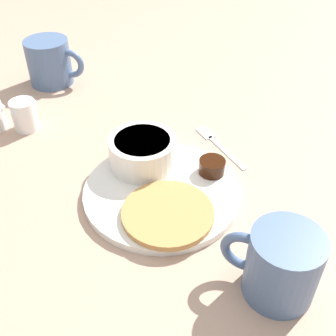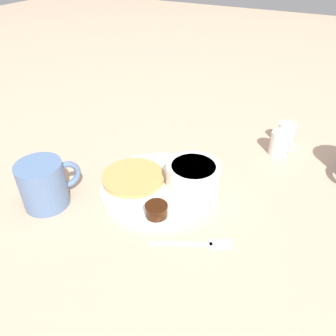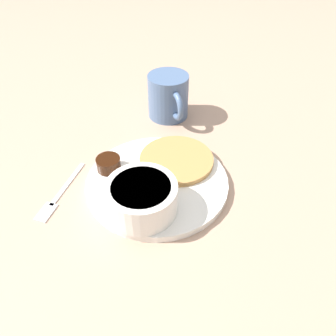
{
  "view_description": "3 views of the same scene",
  "coord_description": "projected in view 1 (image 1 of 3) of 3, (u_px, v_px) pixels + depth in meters",
  "views": [
    {
      "loc": [
        0.46,
        0.0,
        0.43
      ],
      "look_at": [
        -0.01,
        0.01,
        0.04
      ],
      "focal_mm": 45.0,
      "sensor_mm": 36.0,
      "label": 1
    },
    {
      "loc": [
        -0.25,
        0.44,
        0.42
      ],
      "look_at": [
        -0.01,
        -0.02,
        0.04
      ],
      "focal_mm": 35.0,
      "sensor_mm": 36.0,
      "label": 2
    },
    {
      "loc": [
        -0.27,
        -0.28,
        0.38
      ],
      "look_at": [
        0.01,
        -0.02,
        0.04
      ],
      "focal_mm": 35.0,
      "sensor_mm": 36.0,
      "label": 3
    }
  ],
  "objects": [
    {
      "name": "ground_plane",
      "position": [
        159.0,
        195.0,
        0.63
      ],
      "size": [
        4.0,
        4.0,
        0.0
      ],
      "primitive_type": "plane",
      "color": "tan"
    },
    {
      "name": "plate",
      "position": [
        159.0,
        192.0,
        0.63
      ],
      "size": [
        0.23,
        0.23,
        0.01
      ],
      "color": "white",
      "rests_on": "ground_plane"
    },
    {
      "name": "pancake_stack",
      "position": [
        165.0,
        213.0,
        0.58
      ],
      "size": [
        0.13,
        0.13,
        0.01
      ],
      "color": "#B78447",
      "rests_on": "plate"
    },
    {
      "name": "bowl",
      "position": [
        140.0,
        151.0,
        0.65
      ],
      "size": [
        0.1,
        0.1,
        0.05
      ],
      "color": "white",
      "rests_on": "plate"
    },
    {
      "name": "syrup_cup",
      "position": [
        209.0,
        166.0,
        0.64
      ],
      "size": [
        0.04,
        0.04,
        0.02
      ],
      "color": "black",
      "rests_on": "plate"
    },
    {
      "name": "butter_ramekin",
      "position": [
        143.0,
        148.0,
        0.67
      ],
      "size": [
        0.04,
        0.04,
        0.04
      ],
      "color": "white",
      "rests_on": "plate"
    },
    {
      "name": "coffee_mug",
      "position": [
        276.0,
        265.0,
        0.47
      ],
      "size": [
        0.08,
        0.11,
        0.09
      ],
      "color": "slate",
      "rests_on": "ground_plane"
    },
    {
      "name": "creamer_pitcher_near",
      "position": [
        22.0,
        115.0,
        0.75
      ],
      "size": [
        0.06,
        0.04,
        0.06
      ],
      "color": "white",
      "rests_on": "ground_plane"
    },
    {
      "name": "fork",
      "position": [
        213.0,
        142.0,
        0.73
      ],
      "size": [
        0.13,
        0.07,
        0.0
      ],
      "color": "silver",
      "rests_on": "ground_plane"
    },
    {
      "name": "second_mug",
      "position": [
        48.0,
        62.0,
        0.87
      ],
      "size": [
        0.09,
        0.12,
        0.09
      ],
      "color": "slate",
      "rests_on": "ground_plane"
    }
  ]
}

